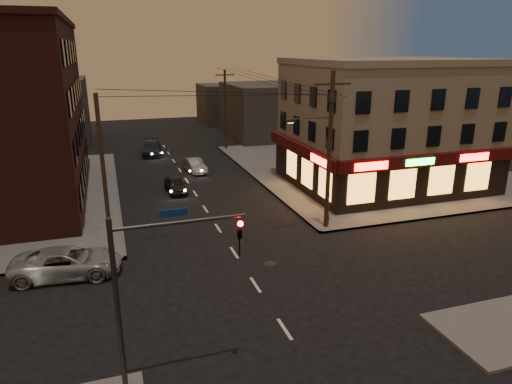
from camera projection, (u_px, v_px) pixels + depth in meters
name	position (u px, v px, depth m)	size (l,w,h in m)	color
ground	(255.00, 285.00, 22.99)	(120.00, 120.00, 0.00)	black
sidewalk_ne	(368.00, 167.00, 45.54)	(24.00, 28.00, 0.15)	#514F4C
pizza_building	(386.00, 124.00, 38.29)	(15.85, 12.85, 10.50)	gray
bg_building_ne_a	(267.00, 111.00, 60.54)	(10.00, 12.00, 7.00)	#3F3D3A
bg_building_nw	(49.00, 112.00, 55.99)	(9.00, 10.00, 8.00)	#3F3D3A
bg_building_ne_b	(226.00, 104.00, 72.78)	(8.00, 8.00, 6.00)	#3F3D3A
utility_pole_main	(328.00, 143.00, 28.50)	(4.20, 0.44, 10.00)	#382619
utility_pole_far	(225.00, 110.00, 52.62)	(0.26, 0.26, 9.00)	#382619
utility_pole_west	(104.00, 175.00, 25.47)	(0.24, 0.24, 9.00)	#382619
traffic_signal	(148.00, 279.00, 15.01)	(4.49, 0.32, 6.47)	#333538
suv_cross	(67.00, 263.00, 23.71)	(2.53, 5.48, 1.52)	#9B9EA3
sedan_near	(176.00, 185.00, 37.70)	(1.51, 3.74, 1.27)	black
sedan_mid	(195.00, 165.00, 43.85)	(1.38, 3.96, 1.31)	slate
sedan_far	(152.00, 148.00, 51.07)	(2.08, 5.12, 1.49)	#181F30
fire_hydrant	(327.00, 219.00, 30.34)	(0.35, 0.35, 0.76)	maroon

